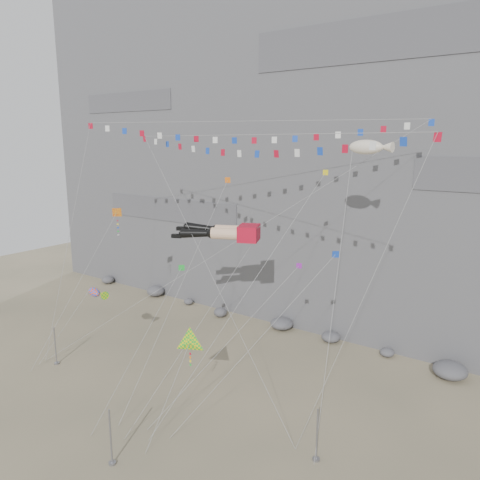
# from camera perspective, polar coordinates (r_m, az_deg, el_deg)

# --- Properties ---
(ground) EXTENTS (120.00, 120.00, 0.00)m
(ground) POSITION_cam_1_polar(r_m,az_deg,el_deg) (41.79, -7.35, -18.06)
(ground) COLOR gray
(ground) RESTS_ON ground
(cliff) EXTENTS (80.00, 28.00, 50.00)m
(cliff) POSITION_cam_1_polar(r_m,az_deg,el_deg) (63.58, 12.62, 15.42)
(cliff) COLOR slate
(cliff) RESTS_ON ground
(talus_boulders) EXTENTS (60.00, 3.00, 1.20)m
(talus_boulders) POSITION_cam_1_polar(r_m,az_deg,el_deg) (53.92, 5.11, -10.15)
(talus_boulders) COLOR #5A5A5F
(talus_boulders) RESTS_ON ground
(anchor_pole_left) EXTENTS (0.12, 0.12, 3.70)m
(anchor_pole_left) POSITION_cam_1_polar(r_m,az_deg,el_deg) (48.65, -21.59, -11.91)
(anchor_pole_left) COLOR gray
(anchor_pole_left) RESTS_ON ground
(anchor_pole_center) EXTENTS (0.12, 0.12, 3.96)m
(anchor_pole_center) POSITION_cam_1_polar(r_m,az_deg,el_deg) (34.03, -15.49, -22.16)
(anchor_pole_center) COLOR gray
(anchor_pole_center) RESTS_ON ground
(anchor_pole_right) EXTENTS (0.12, 0.12, 3.77)m
(anchor_pole_right) POSITION_cam_1_polar(r_m,az_deg,el_deg) (33.71, 9.37, -22.41)
(anchor_pole_right) COLOR gray
(anchor_pole_right) RESTS_ON ground
(legs_kite) EXTENTS (7.98, 15.62, 19.10)m
(legs_kite) POSITION_cam_1_polar(r_m,az_deg,el_deg) (41.82, -1.84, 0.97)
(legs_kite) COLOR #B60B23
(legs_kite) RESTS_ON ground
(flag_banner_upper) EXTENTS (29.98, 16.89, 29.60)m
(flag_banner_upper) POSITION_cam_1_polar(r_m,az_deg,el_deg) (42.48, 0.48, 14.25)
(flag_banner_upper) COLOR #B60B23
(flag_banner_upper) RESTS_ON ground
(flag_banner_lower) EXTENTS (29.71, 8.78, 23.83)m
(flag_banner_lower) POSITION_cam_1_polar(r_m,az_deg,el_deg) (37.65, 0.99, 12.66)
(flag_banner_lower) COLOR #B60B23
(flag_banner_lower) RESTS_ON ground
(harlequin_kite) EXTENTS (2.65, 10.75, 16.92)m
(harlequin_kite) POSITION_cam_1_polar(r_m,az_deg,el_deg) (48.75, -14.81, 3.21)
(harlequin_kite) COLOR red
(harlequin_kite) RESTS_ON ground
(fish_windsock) EXTENTS (5.54, 4.86, 8.77)m
(fish_windsock) POSITION_cam_1_polar(r_m,az_deg,el_deg) (46.41, -17.36, -6.10)
(fish_windsock) COLOR #FF430D
(fish_windsock) RESTS_ON ground
(delta_kite) EXTENTS (2.41, 6.76, 8.25)m
(delta_kite) POSITION_cam_1_polar(r_m,az_deg,el_deg) (36.99, -6.16, -12.36)
(delta_kite) COLOR yellow
(delta_kite) RESTS_ON ground
(blimp_windsock) EXTENTS (3.98, 11.87, 23.19)m
(blimp_windsock) POSITION_cam_1_polar(r_m,az_deg,el_deg) (38.18, 15.09, 10.81)
(blimp_windsock) COLOR #EFE0C5
(blimp_windsock) RESTS_ON ground
(small_kite_a) EXTENTS (2.15, 16.42, 23.32)m
(small_kite_a) POSITION_cam_1_polar(r_m,az_deg,el_deg) (44.90, -1.72, 6.85)
(small_kite_a) COLOR orange
(small_kite_a) RESTS_ON ground
(small_kite_b) EXTENTS (6.66, 11.99, 16.96)m
(small_kite_b) POSITION_cam_1_polar(r_m,az_deg,el_deg) (38.04, 6.74, -3.65)
(small_kite_b) COLOR purple
(small_kite_b) RESTS_ON ground
(small_kite_c) EXTENTS (2.18, 12.38, 15.27)m
(small_kite_c) POSITION_cam_1_polar(r_m,az_deg,el_deg) (42.12, -7.27, -3.62)
(small_kite_c) COLOR green
(small_kite_c) RESTS_ON ground
(small_kite_d) EXTENTS (6.59, 15.27, 24.24)m
(small_kite_d) POSITION_cam_1_polar(r_m,az_deg,el_deg) (38.36, 9.70, 7.08)
(small_kite_d) COLOR yellow
(small_kite_d) RESTS_ON ground
(small_kite_e) EXTENTS (8.77, 9.63, 17.71)m
(small_kite_e) POSITION_cam_1_polar(r_m,az_deg,el_deg) (33.97, 11.15, -2.21)
(small_kite_e) COLOR #143EB4
(small_kite_e) RESTS_ON ground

